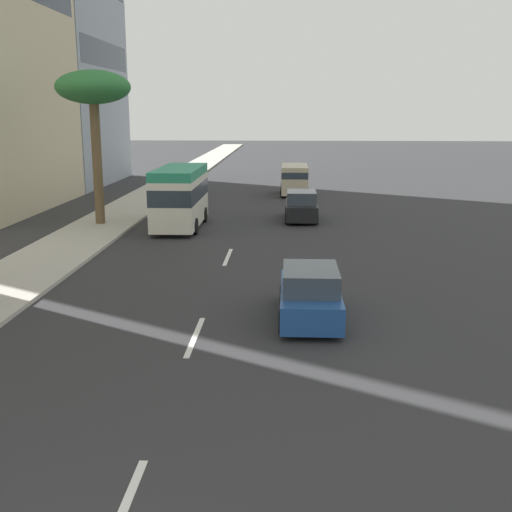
{
  "coord_description": "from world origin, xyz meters",
  "views": [
    {
      "loc": [
        -5.68,
        -2.52,
        6.15
      ],
      "look_at": [
        16.3,
        -1.44,
        1.1
      ],
      "focal_mm": 44.49,
      "sensor_mm": 36.0,
      "label": 1
    }
  ],
  "objects_px": {
    "car_third": "(301,206)",
    "minibus_fourth": "(180,195)",
    "car_lead": "(310,295)",
    "van_second": "(294,178)",
    "palm_tree": "(93,92)"
  },
  "relations": [
    {
      "from": "car_third",
      "to": "minibus_fourth",
      "type": "xyz_separation_m",
      "value": [
        -2.77,
        6.52,
        0.96
      ]
    },
    {
      "from": "minibus_fourth",
      "to": "car_lead",
      "type": "bearing_deg",
      "value": 23.09
    },
    {
      "from": "van_second",
      "to": "palm_tree",
      "type": "bearing_deg",
      "value": 142.1
    },
    {
      "from": "van_second",
      "to": "palm_tree",
      "type": "height_order",
      "value": "palm_tree"
    },
    {
      "from": "car_lead",
      "to": "van_second",
      "type": "distance_m",
      "value": 29.21
    },
    {
      "from": "palm_tree",
      "to": "van_second",
      "type": "bearing_deg",
      "value": -37.9
    },
    {
      "from": "minibus_fourth",
      "to": "palm_tree",
      "type": "bearing_deg",
      "value": -94.55
    },
    {
      "from": "van_second",
      "to": "palm_tree",
      "type": "distance_m",
      "value": 18.42
    },
    {
      "from": "van_second",
      "to": "car_third",
      "type": "distance_m",
      "value": 11.38
    },
    {
      "from": "car_lead",
      "to": "van_second",
      "type": "height_order",
      "value": "van_second"
    },
    {
      "from": "car_lead",
      "to": "car_third",
      "type": "distance_m",
      "value": 17.83
    },
    {
      "from": "van_second",
      "to": "minibus_fourth",
      "type": "bearing_deg",
      "value": 156.2
    },
    {
      "from": "car_lead",
      "to": "minibus_fourth",
      "type": "height_order",
      "value": "minibus_fourth"
    },
    {
      "from": "car_third",
      "to": "minibus_fourth",
      "type": "relative_size",
      "value": 0.68
    },
    {
      "from": "palm_tree",
      "to": "minibus_fourth",
      "type": "bearing_deg",
      "value": -94.55
    }
  ]
}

